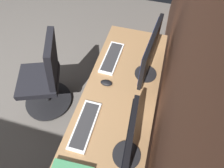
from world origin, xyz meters
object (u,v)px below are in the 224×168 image
Objects in this scene: mouse_main at (106,83)px; office_chair at (46,80)px; monitor_primary at (128,143)px; keyboard_main at (85,125)px; keyboard_spare at (112,57)px; monitor_secondary at (150,54)px; drawer_pedestal at (121,117)px.

office_chair reaches higher than mouse_main.
monitor_primary is 0.44m from keyboard_main.
keyboard_main is 0.74m from keyboard_spare.
keyboard_spare is 4.07× the size of mouse_main.
office_chair reaches higher than keyboard_spare.
mouse_main is 0.77m from office_chair.
keyboard_main is 4.05× the size of mouse_main.
keyboard_spare is 0.44× the size of office_chair.
keyboard_main is 0.87m from office_chair.
monitor_secondary reaches higher than keyboard_spare.
mouse_main is at bearing -118.05° from drawer_pedestal.
monitor_primary reaches higher than office_chair.
monitor_primary reaches higher than mouse_main.
office_chair is at bearing -126.28° from keyboard_main.
keyboard_spare is at bearing 179.43° from keyboard_main.
drawer_pedestal is at bearing 80.10° from office_chair.
office_chair is at bearing -99.90° from drawer_pedestal.
keyboard_spare is at bearing -158.10° from monitor_primary.
monitor_primary is 0.96m from keyboard_spare.
keyboard_main is 0.43× the size of office_chair.
keyboard_spare is (-0.11, -0.35, -0.26)m from monitor_secondary.
office_chair is (-0.06, -0.71, -0.29)m from mouse_main.
mouse_main is at bearing -56.68° from monitor_secondary.
monitor_primary is at bearing 17.13° from drawer_pedestal.
keyboard_main is at bearing 53.72° from office_chair.
drawer_pedestal is at bearing -26.12° from monitor_secondary.
monitor_secondary reaches higher than office_chair.
mouse_main is at bearing 174.04° from keyboard_main.
keyboard_spare is at bearing -173.26° from mouse_main.
drawer_pedestal is 6.68× the size of mouse_main.
office_chair is (0.25, -0.67, -0.28)m from keyboard_spare.
monitor_primary reaches higher than drawer_pedestal.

